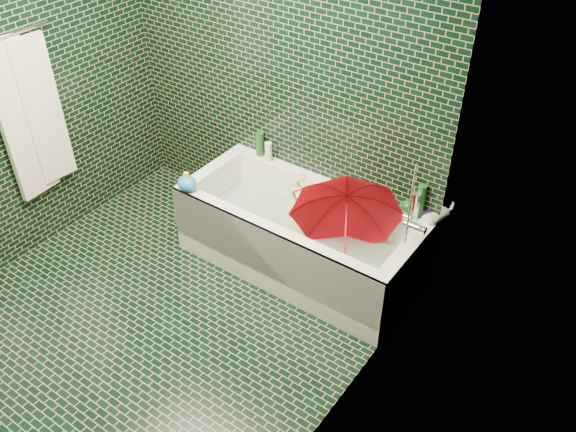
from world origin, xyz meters
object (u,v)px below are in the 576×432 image
Objects in this scene: rubber_duck at (382,200)px; bath_toy at (187,183)px; bathtub at (299,243)px; umbrella at (346,228)px; child at (306,229)px.

bath_toy is at bearing -144.43° from rubber_duck.
bathtub is 0.89m from bath_toy.
bathtub is 15.80× the size of rubber_duck.
bath_toy is (-1.13, -0.26, 0.05)m from umbrella.
bathtub is 10.26× the size of bath_toy.
bath_toy is (-0.76, -0.37, 0.30)m from child.
bath_toy reaches higher than child.
bathtub is 0.53m from umbrella.
umbrella reaches higher than bath_toy.
umbrella is (0.40, -0.05, 0.35)m from bathtub.
umbrella is at bearing -7.31° from bathtub.
umbrella reaches higher than bathtub.
umbrella is 0.38m from rubber_duck.
rubber_duck is at bearing 102.51° from child.
bath_toy is (-1.19, -0.64, 0.02)m from rubber_duck.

